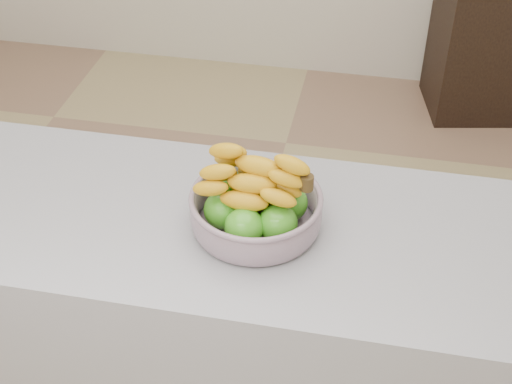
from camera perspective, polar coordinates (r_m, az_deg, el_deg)
ground at (r=2.64m, az=-2.05°, el=-11.07°), size 4.00×4.00×0.00m
counter at (r=2.04m, az=-5.03°, el=-11.59°), size 2.00×0.60×0.90m
cabinet at (r=3.80m, az=18.57°, el=12.75°), size 0.61×0.53×0.96m
fruit_bowl at (r=1.64m, az=-0.01°, el=-1.06°), size 0.31×0.31×0.20m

